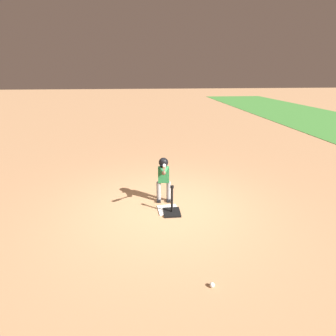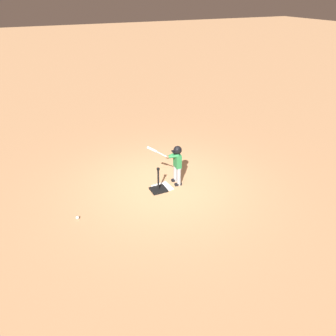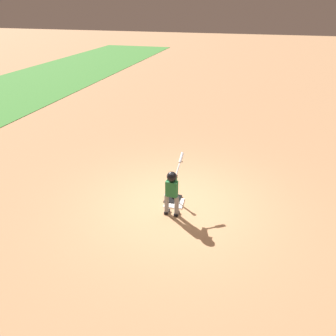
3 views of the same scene
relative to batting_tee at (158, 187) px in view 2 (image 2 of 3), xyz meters
name	(u,v)px [view 2 (image 2 of 3)]	position (x,y,z in m)	size (l,w,h in m)	color
ground_plane	(164,186)	(-0.21, -0.14, -0.10)	(90.00, 90.00, 0.00)	#AD7F56
home_plate	(162,187)	(-0.14, -0.07, -0.09)	(0.44, 0.44, 0.02)	white
batting_tee	(158,187)	(0.00, 0.00, 0.00)	(0.40, 0.36, 0.66)	black
batter_child	(176,160)	(-0.56, -0.13, 0.59)	(0.92, 0.34, 1.22)	gray
baseball	(77,218)	(2.14, 0.33, -0.06)	(0.07, 0.07, 0.07)	white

